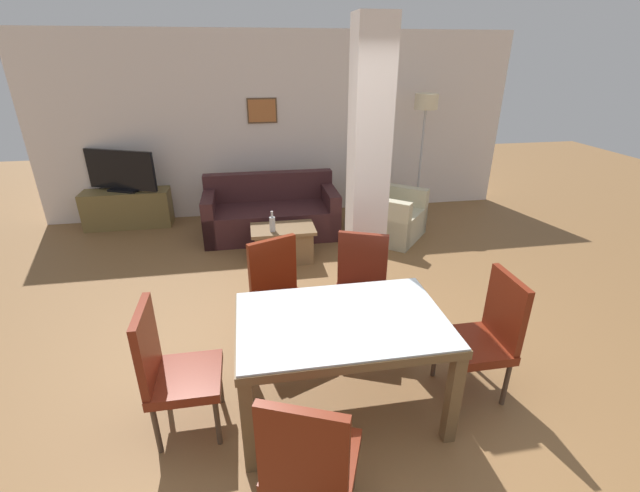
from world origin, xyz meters
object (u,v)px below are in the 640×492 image
at_px(coffee_table, 283,243).
at_px(tv_screen, 121,171).
at_px(dining_chair_head_left, 171,367).
at_px(dining_chair_far_left, 280,292).
at_px(floor_lamp, 425,114).
at_px(armchair, 385,216).
at_px(bottle, 272,224).
at_px(dining_chair_head_right, 486,333).
at_px(dining_chair_far_right, 360,286).
at_px(sofa, 271,215).
at_px(tv_stand, 128,209).
at_px(dining_chair_near_left, 309,460).
at_px(dining_table, 341,339).

relative_size(coffee_table, tv_screen, 0.77).
distance_m(dining_chair_head_left, dining_chair_far_left, 1.14).
xyz_separation_m(tv_screen, floor_lamp, (4.43, -0.24, 0.73)).
xyz_separation_m(armchair, bottle, (-1.61, -0.63, 0.23)).
distance_m(dining_chair_head_right, armchair, 3.07).
distance_m(dining_chair_far_right, armchair, 2.44).
relative_size(dining_chair_head_left, sofa, 0.53).
height_order(dining_chair_head_right, tv_screen, tv_screen).
relative_size(dining_chair_head_right, tv_stand, 0.79).
relative_size(dining_chair_head_left, floor_lamp, 0.52).
distance_m(dining_chair_head_left, coffee_table, 2.71).
bearing_deg(dining_chair_far_left, dining_chair_far_right, 156.55).
xyz_separation_m(dining_chair_far_right, sofa, (-0.61, 2.58, -0.23)).
height_order(dining_chair_near_left, tv_screen, tv_screen).
bearing_deg(dining_chair_near_left, armchair, 89.45).
xyz_separation_m(dining_chair_near_left, bottle, (0.05, 3.26, 0.01)).
height_order(dining_chair_head_right, coffee_table, dining_chair_head_right).
relative_size(sofa, armchair, 1.55).
xyz_separation_m(dining_table, bottle, (-0.30, 2.43, -0.07)).
bearing_deg(dining_chair_head_left, bottle, 161.13).
relative_size(dining_table, coffee_table, 1.81).
bearing_deg(tv_screen, dining_chair_far_right, 153.85).
bearing_deg(bottle, dining_chair_head_right, -60.25).
distance_m(dining_table, dining_chair_far_right, 0.90).
bearing_deg(dining_chair_head_left, coffee_table, 159.17).
xyz_separation_m(dining_table, dining_chair_near_left, (-0.35, -0.84, -0.08)).
distance_m(sofa, tv_stand, 2.18).
height_order(dining_chair_near_left, dining_chair_far_right, same).
bearing_deg(tv_stand, coffee_table, -35.66).
height_order(dining_chair_head_left, armchair, dining_chair_head_left).
height_order(coffee_table, tv_stand, tv_stand).
bearing_deg(dining_chair_far_left, bottle, -114.37).
bearing_deg(coffee_table, dining_chair_head_left, -110.83).
distance_m(dining_table, coffee_table, 2.55).
height_order(coffee_table, floor_lamp, floor_lamp).
xyz_separation_m(bottle, tv_stand, (-2.04, 1.65, -0.26)).
height_order(dining_chair_far_right, dining_chair_far_left, same).
distance_m(dining_chair_far_left, armchair, 2.78).
bearing_deg(bottle, dining_chair_far_right, -67.88).
bearing_deg(dining_chair_head_right, bottle, 29.75).
bearing_deg(dining_chair_head_left, floor_lamp, 139.96).
relative_size(dining_chair_far_right, tv_stand, 0.79).
relative_size(coffee_table, floor_lamp, 0.42).
relative_size(coffee_table, bottle, 3.10).
bearing_deg(dining_chair_far_right, dining_chair_head_right, 154.72).
height_order(sofa, tv_stand, sofa).
relative_size(armchair, tv_stand, 0.97).
relative_size(dining_chair_far_right, armchair, 0.81).
bearing_deg(floor_lamp, armchair, -134.79).
bearing_deg(armchair, dining_chair_head_right, 36.22).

